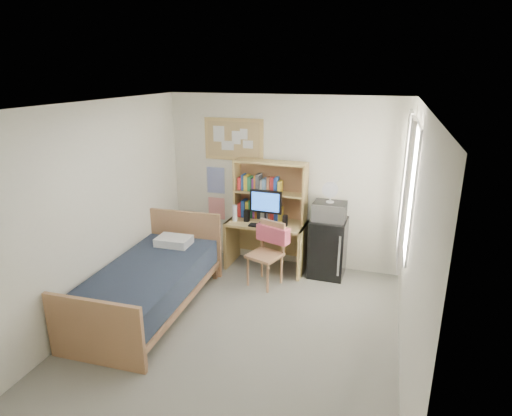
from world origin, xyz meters
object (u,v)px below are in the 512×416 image
(desk, at_px, (267,245))
(mini_fridge, at_px, (328,247))
(speaker_right, at_px, (285,221))
(microwave, at_px, (329,211))
(bulletin_board, at_px, (234,139))
(speaker_left, at_px, (247,216))
(desk_fan, at_px, (331,193))
(desk_chair, at_px, (265,255))
(monitor, at_px, (266,207))
(bed, at_px, (149,289))

(desk, relative_size, mini_fridge, 1.37)
(speaker_right, height_order, microwave, microwave)
(bulletin_board, height_order, mini_fridge, bulletin_board)
(microwave, bearing_deg, desk, -177.12)
(speaker_left, relative_size, speaker_right, 1.10)
(speaker_left, xyz_separation_m, desk_fan, (1.23, 0.07, 0.44))
(desk_chair, xyz_separation_m, speaker_left, (-0.43, 0.50, 0.37))
(monitor, bearing_deg, speaker_left, -180.00)
(mini_fridge, bearing_deg, speaker_right, -168.24)
(speaker_right, bearing_deg, monitor, -180.00)
(monitor, distance_m, microwave, 0.93)
(bulletin_board, height_order, bed, bulletin_board)
(monitor, xyz_separation_m, desk_fan, (0.93, 0.08, 0.27))
(mini_fridge, height_order, desk_fan, desk_fan)
(bulletin_board, xyz_separation_m, bed, (-0.46, -1.93, -1.62))
(desk, relative_size, desk_chair, 1.29)
(speaker_left, distance_m, microwave, 1.24)
(desk_chair, distance_m, desk_fan, 1.27)
(monitor, bearing_deg, speaker_right, 0.00)
(speaker_left, bearing_deg, desk, 11.31)
(bed, distance_m, monitor, 2.03)
(monitor, distance_m, desk_fan, 0.97)
(speaker_left, bearing_deg, desk_chair, -46.87)
(speaker_right, bearing_deg, bulletin_board, 160.10)
(bulletin_board, distance_m, desk_fan, 1.70)
(bulletin_board, relative_size, monitor, 1.82)
(desk, distance_m, mini_fridge, 0.93)
(bed, bearing_deg, speaker_left, 62.22)
(mini_fridge, height_order, bed, mini_fridge)
(monitor, bearing_deg, desk_chair, -72.80)
(desk, bearing_deg, speaker_left, -168.69)
(bulletin_board, height_order, speaker_right, bulletin_board)
(desk, bearing_deg, monitor, -90.00)
(desk, height_order, bed, desk)
(mini_fridge, distance_m, microwave, 0.57)
(speaker_left, distance_m, desk_fan, 1.31)
(bed, bearing_deg, bulletin_board, 75.01)
(desk_chair, height_order, speaker_right, desk_chair)
(microwave, height_order, desk_fan, desk_fan)
(monitor, height_order, microwave, monitor)
(desk, height_order, desk_fan, desk_fan)
(desk_chair, xyz_separation_m, bed, (-1.21, -1.09, -0.16))
(desk_chair, xyz_separation_m, mini_fridge, (0.80, 0.59, -0.03))
(desk, distance_m, desk_fan, 1.29)
(desk, relative_size, speaker_right, 7.26)
(mini_fridge, relative_size, speaker_right, 5.31)
(speaker_right, bearing_deg, desk_fan, 10.66)
(desk, bearing_deg, desk_fan, 3.55)
(monitor, xyz_separation_m, speaker_right, (0.30, -0.01, -0.18))
(desk_chair, relative_size, microwave, 2.00)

